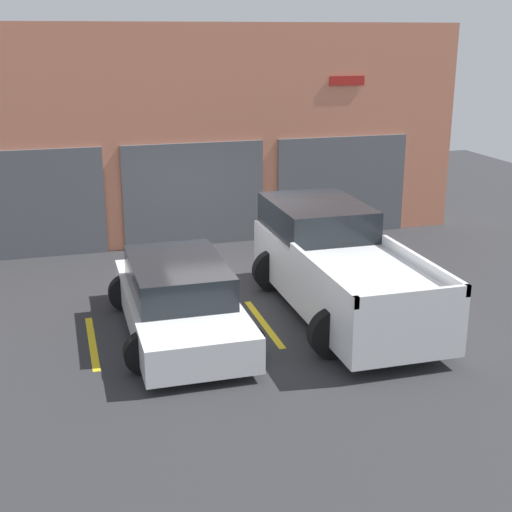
{
  "coord_description": "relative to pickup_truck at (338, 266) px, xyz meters",
  "views": [
    {
      "loc": [
        -3.32,
        -13.34,
        4.92
      ],
      "look_at": [
        0.0,
        -1.69,
        1.1
      ],
      "focal_mm": 50.0,
      "sensor_mm": 36.0,
      "label": 1
    }
  ],
  "objects": [
    {
      "name": "parking_stripe_centre",
      "position": [
        1.48,
        -0.26,
        -0.84
      ],
      "size": [
        0.12,
        2.2,
        0.01
      ],
      "primitive_type": "cube",
      "color": "gold",
      "rests_on": "ground"
    },
    {
      "name": "shophouse_building",
      "position": [
        -1.49,
        5.21,
        1.66
      ],
      "size": [
        13.11,
        0.68,
        5.14
      ],
      "color": "#D17A5B",
      "rests_on": "ground"
    },
    {
      "name": "parking_stripe_left",
      "position": [
        -1.48,
        -0.26,
        -0.84
      ],
      "size": [
        0.12,
        2.2,
        0.01
      ],
      "primitive_type": "cube",
      "color": "gold",
      "rests_on": "ground"
    },
    {
      "name": "ground_plane",
      "position": [
        -1.48,
        1.93,
        -0.85
      ],
      "size": [
        28.0,
        28.0,
        0.0
      ],
      "primitive_type": "plane",
      "color": "#2D2D30"
    },
    {
      "name": "parking_stripe_far_left",
      "position": [
        -4.45,
        -0.26,
        -0.84
      ],
      "size": [
        0.12,
        2.2,
        0.01
      ],
      "primitive_type": "cube",
      "color": "gold",
      "rests_on": "ground"
    },
    {
      "name": "pickup_truck",
      "position": [
        0.0,
        0.0,
        0.0
      ],
      "size": [
        2.45,
        5.17,
        1.79
      ],
      "color": "white",
      "rests_on": "ground"
    },
    {
      "name": "sedan_white",
      "position": [
        -2.97,
        -0.23,
        -0.26
      ],
      "size": [
        2.18,
        4.33,
        1.26
      ],
      "color": "white",
      "rests_on": "ground"
    }
  ]
}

